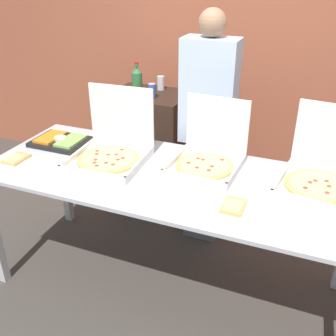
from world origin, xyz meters
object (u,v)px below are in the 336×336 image
Objects in this scene: pizza_box_near_right at (208,156)px; soda_bottle at (137,80)px; soda_can_colored at (152,91)px; person_guest_plaid at (207,130)px; paper_plate_front_center at (234,207)px; pizza_box_far_right at (112,149)px; soda_can_silver at (161,83)px; paper_plate_front_right at (16,160)px; veggie_tray at (61,141)px; pizza_box_near_left at (323,174)px.

soda_bottle reaches higher than pizza_box_near_right.
soda_bottle reaches higher than soda_can_colored.
paper_plate_front_center is at bearing 115.26° from person_guest_plaid.
pizza_box_far_right is at bearing 52.31° from person_guest_plaid.
person_guest_plaid is at bearing -24.57° from soda_can_colored.
pizza_box_near_right is 3.71× the size of soda_can_silver.
pizza_box_far_right is 1.99× the size of paper_plate_front_center.
soda_can_colored is at bearing -83.98° from soda_can_silver.
paper_plate_front_right is at bearing -105.53° from soda_bottle.
soda_can_silver is at bearing 96.02° from soda_can_colored.
paper_plate_front_center is 1.00m from person_guest_plaid.
soda_can_colored is (0.50, 1.14, 0.22)m from paper_plate_front_right.
paper_plate_front_right is at bearing 179.19° from paper_plate_front_center.
soda_can_colored is (0.39, 0.79, 0.20)m from veggie_tray.
veggie_tray is at bearing 165.95° from pizza_box_far_right.
pizza_box_near_left is 0.62m from paper_plate_front_center.
paper_plate_front_center is at bearing -54.09° from soda_can_silver.
pizza_box_near_left is 1.77m from soda_can_silver.
person_guest_plaid is (0.60, -0.52, -0.17)m from soda_can_silver.
soda_bottle is (0.22, 0.85, 0.27)m from veggie_tray.
paper_plate_front_right is 0.13× the size of person_guest_plaid.
soda_can_colored is at bearing -18.59° from soda_bottle.
person_guest_plaid is at bearing 39.34° from paper_plate_front_right.
soda_can_colored is (-1.00, 1.17, 0.22)m from paper_plate_front_center.
person_guest_plaid reaches higher than veggie_tray.
veggie_tray is at bearing -174.78° from pizza_box_near_right.
pizza_box_near_right is at bearing 107.25° from person_guest_plaid.
pizza_box_far_right is 1.28× the size of veggie_tray.
pizza_box_near_left reaches higher than soda_bottle.
soda_bottle is 0.15× the size of person_guest_plaid.
veggie_tray is 0.22× the size of person_guest_plaid.
soda_can_silver is (0.14, 0.20, -0.06)m from soda_bottle.
soda_bottle is (-0.89, 0.79, 0.21)m from pizza_box_near_right.
pizza_box_near_left reaches higher than veggie_tray.
pizza_box_near_right is 1.80× the size of paper_plate_front_center.
person_guest_plaid is at bearing 49.22° from pizza_box_far_right.
soda_bottle is (-0.26, 0.94, 0.21)m from pizza_box_far_right.
paper_plate_front_center is 2.07× the size of soda_can_colored.
paper_plate_front_right is at bearing -113.52° from soda_can_colored.
soda_bottle is at bearing 161.10° from pizza_box_near_left.
person_guest_plaid reaches higher than pizza_box_near_right.
pizza_box_near_left reaches higher than paper_plate_front_center.
person_guest_plaid is (-0.43, 0.90, 0.04)m from paper_plate_front_center.
paper_plate_front_center is 1.71m from soda_bottle.
soda_can_silver and soda_can_colored have the same top height.
pizza_box_near_left is at bearing 45.40° from paper_plate_front_center.
person_guest_plaid is (0.48, 0.62, -0.03)m from pizza_box_far_right.
veggie_tray is at bearing 164.97° from paper_plate_front_center.
paper_plate_front_center is 1.55m from soda_can_colored.
paper_plate_front_right is 1.49m from soda_can_silver.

